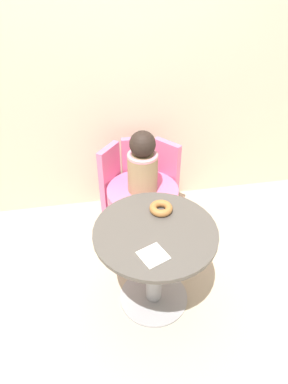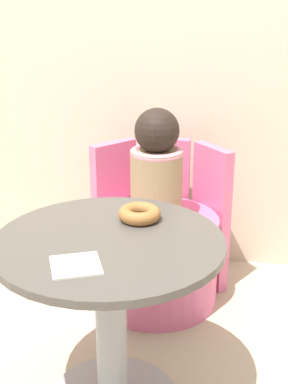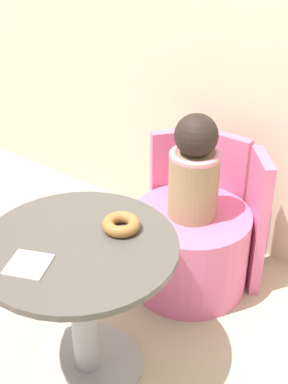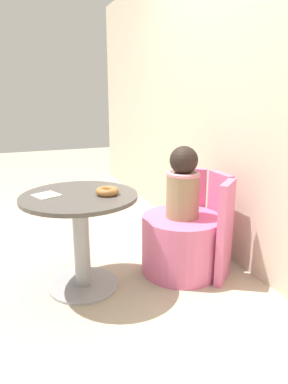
{
  "view_description": "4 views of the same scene",
  "coord_description": "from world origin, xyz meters",
  "px_view_note": "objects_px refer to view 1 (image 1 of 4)",
  "views": [
    {
      "loc": [
        -0.23,
        -1.4,
        1.96
      ],
      "look_at": [
        0.08,
        0.33,
        0.63
      ],
      "focal_mm": 32.0,
      "sensor_mm": 36.0,
      "label": 1
    },
    {
      "loc": [
        0.43,
        -1.46,
        1.33
      ],
      "look_at": [
        0.14,
        0.3,
        0.66
      ],
      "focal_mm": 50.0,
      "sensor_mm": 36.0,
      "label": 2
    },
    {
      "loc": [
        1.17,
        -1.1,
        1.75
      ],
      "look_at": [
        0.07,
        0.38,
        0.64
      ],
      "focal_mm": 50.0,
      "sensor_mm": 36.0,
      "label": 3
    },
    {
      "loc": [
        2.08,
        -0.42,
        1.2
      ],
      "look_at": [
        0.16,
        0.38,
        0.62
      ],
      "focal_mm": 32.0,
      "sensor_mm": 36.0,
      "label": 4
    }
  ],
  "objects_px": {
    "round_table": "(155,254)",
    "tub_chair": "(143,209)",
    "child_figure": "(143,164)",
    "donut": "(161,208)"
  },
  "relations": [
    {
      "from": "donut",
      "to": "round_table",
      "type": "bearing_deg",
      "value": -112.9
    },
    {
      "from": "tub_chair",
      "to": "donut",
      "type": "distance_m",
      "value": 0.69
    },
    {
      "from": "round_table",
      "to": "child_figure",
      "type": "relative_size",
      "value": 1.47
    },
    {
      "from": "round_table",
      "to": "tub_chair",
      "type": "height_order",
      "value": "round_table"
    },
    {
      "from": "child_figure",
      "to": "donut",
      "type": "height_order",
      "value": "child_figure"
    },
    {
      "from": "tub_chair",
      "to": "child_figure",
      "type": "bearing_deg",
      "value": -90.0
    },
    {
      "from": "round_table",
      "to": "child_figure",
      "type": "distance_m",
      "value": 0.72
    },
    {
      "from": "tub_chair",
      "to": "donut",
      "type": "relative_size",
      "value": 3.93
    },
    {
      "from": "tub_chair",
      "to": "child_figure",
      "type": "distance_m",
      "value": 0.43
    },
    {
      "from": "tub_chair",
      "to": "child_figure",
      "type": "xyz_separation_m",
      "value": [
        0.0,
        -0.0,
        0.43
      ]
    }
  ]
}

